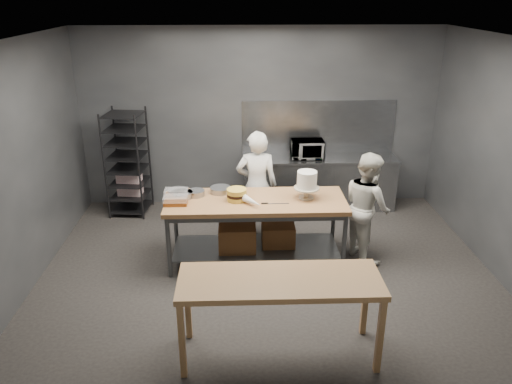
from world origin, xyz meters
TOP-DOWN VIEW (x-y plane):
  - ground at (0.00, 0.00)m, footprint 6.00×6.00m
  - back_wall at (0.00, 2.50)m, footprint 6.00×0.04m
  - work_table at (-0.14, 0.36)m, footprint 2.40×0.90m
  - near_counter at (0.03, -1.57)m, footprint 2.00×0.70m
  - back_counter at (1.00, 2.18)m, footprint 2.60×0.60m
  - splashback_panel at (1.00, 2.48)m, footprint 2.60×0.02m
  - speed_rack at (-2.19, 2.10)m, footprint 0.67×0.71m
  - chef_behind at (-0.10, 1.09)m, footprint 0.62×0.41m
  - chef_right at (1.39, 0.46)m, footprint 0.75×0.87m
  - microwave at (0.78, 2.18)m, footprint 0.54×0.37m
  - frosted_cake_stand at (0.54, 0.38)m, footprint 0.34×0.34m
  - layer_cake at (-0.39, 0.35)m, footprint 0.26×0.26m
  - cake_pans at (-0.96, 0.56)m, footprint 0.85×0.44m
  - piping_bag at (-0.21, 0.18)m, footprint 0.33×0.37m
  - offset_spatula at (0.06, 0.21)m, footprint 0.37×0.02m
  - pastry_clamshells at (-1.20, 0.37)m, footprint 0.33×0.44m

SIDE VIEW (x-z plane):
  - ground at x=0.00m, z-range 0.00..0.00m
  - back_counter at x=1.00m, z-range 0.00..0.90m
  - work_table at x=-0.14m, z-range 0.11..1.03m
  - chef_right at x=1.39m, z-range 0.00..1.52m
  - near_counter at x=0.03m, z-range 0.36..1.26m
  - chef_behind at x=-0.10m, z-range 0.00..1.66m
  - speed_rack at x=-2.19m, z-range -0.02..1.73m
  - offset_spatula at x=0.06m, z-range 0.92..0.93m
  - cake_pans at x=-0.96m, z-range 0.92..0.99m
  - pastry_clamshells at x=-1.20m, z-range 0.92..1.03m
  - piping_bag at x=-0.21m, z-range 0.92..1.04m
  - layer_cake at x=-0.39m, z-range 0.92..1.08m
  - microwave at x=0.78m, z-range 0.90..1.20m
  - frosted_cake_stand at x=0.54m, z-range 0.97..1.35m
  - splashback_panel at x=1.00m, z-range 0.90..1.80m
  - back_wall at x=0.00m, z-range 0.00..3.00m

